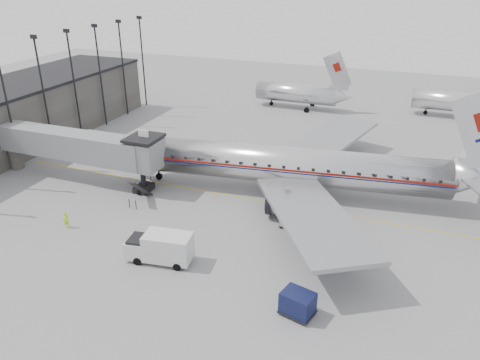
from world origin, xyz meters
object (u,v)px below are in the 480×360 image
object	(u,v)px
service_van	(160,247)
baggage_cart_white	(290,219)
ramp_worker	(66,220)
airliner	(298,166)
baggage_cart_navy	(298,303)

from	to	relation	value
service_van	baggage_cart_white	world-z (taller)	service_van
ramp_worker	airliner	bearing A→B (deg)	30.07
service_van	baggage_cart_navy	world-z (taller)	service_van
ramp_worker	service_van	bearing A→B (deg)	-16.94
airliner	baggage_cart_white	distance (m)	7.63
airliner	ramp_worker	xyz separation A→B (m)	(-18.82, -15.11, -2.47)
baggage_cart_navy	service_van	bearing A→B (deg)	-176.32
service_van	airliner	bearing A→B (deg)	57.62
airliner	service_van	world-z (taller)	airliner
baggage_cart_white	service_van	bearing A→B (deg)	-141.46
baggage_cart_white	ramp_worker	size ratio (longest dim) A/B	1.30
airliner	service_van	size ratio (longest dim) A/B	7.00
airliner	baggage_cart_white	size ratio (longest dim) A/B	19.26
airliner	service_van	distance (m)	18.46
baggage_cart_white	ramp_worker	xyz separation A→B (m)	(-20.00, -8.00, 0.02)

